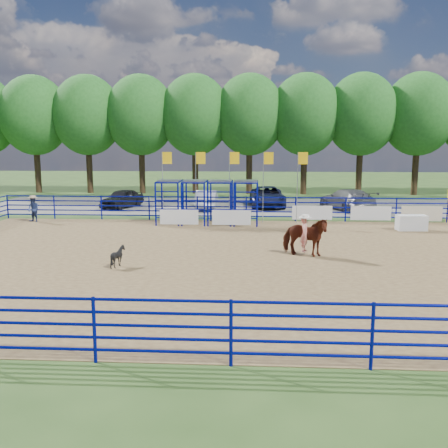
{
  "coord_description": "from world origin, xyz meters",
  "views": [
    {
      "loc": [
        0.47,
        -20.2,
        4.84
      ],
      "look_at": [
        -0.82,
        1.0,
        1.3
      ],
      "focal_mm": 40.0,
      "sensor_mm": 36.0,
      "label": 1
    }
  ],
  "objects_px": {
    "calf": "(118,256)",
    "car_d": "(347,199)",
    "car_b": "(207,199)",
    "car_a": "(122,198)",
    "announcer_table": "(411,223)",
    "horse_and_rider": "(305,234)",
    "car_c": "(267,197)",
    "spectator_cowboy": "(33,209)"
  },
  "relations": [
    {
      "from": "car_c",
      "to": "car_d",
      "type": "height_order",
      "value": "car_d"
    },
    {
      "from": "car_a",
      "to": "car_c",
      "type": "height_order",
      "value": "car_c"
    },
    {
      "from": "horse_and_rider",
      "to": "car_b",
      "type": "bearing_deg",
      "value": 110.66
    },
    {
      "from": "spectator_cowboy",
      "to": "car_c",
      "type": "xyz_separation_m",
      "value": [
        14.24,
        8.14,
        -0.06
      ]
    },
    {
      "from": "horse_and_rider",
      "to": "car_c",
      "type": "xyz_separation_m",
      "value": [
        -1.16,
        16.26,
        -0.19
      ]
    },
    {
      "from": "horse_and_rider",
      "to": "car_d",
      "type": "relative_size",
      "value": 0.48
    },
    {
      "from": "announcer_table",
      "to": "calf",
      "type": "xyz_separation_m",
      "value": [
        -13.85,
        -8.86,
        -0.0
      ]
    },
    {
      "from": "announcer_table",
      "to": "spectator_cowboy",
      "type": "distance_m",
      "value": 21.91
    },
    {
      "from": "car_a",
      "to": "car_b",
      "type": "distance_m",
      "value": 6.26
    },
    {
      "from": "calf",
      "to": "car_c",
      "type": "xyz_separation_m",
      "value": [
        6.24,
        18.54,
        0.32
      ]
    },
    {
      "from": "spectator_cowboy",
      "to": "car_b",
      "type": "xyz_separation_m",
      "value": [
        9.85,
        6.61,
        -0.13
      ]
    },
    {
      "from": "announcer_table",
      "to": "car_b",
      "type": "xyz_separation_m",
      "value": [
        -12.0,
        8.16,
        0.25
      ]
    },
    {
      "from": "horse_and_rider",
      "to": "car_d",
      "type": "height_order",
      "value": "horse_and_rider"
    },
    {
      "from": "car_a",
      "to": "car_c",
      "type": "distance_m",
      "value": 10.73
    },
    {
      "from": "car_c",
      "to": "calf",
      "type": "bearing_deg",
      "value": -111.24
    },
    {
      "from": "spectator_cowboy",
      "to": "calf",
      "type": "bearing_deg",
      "value": -52.43
    },
    {
      "from": "car_a",
      "to": "car_d",
      "type": "height_order",
      "value": "car_d"
    },
    {
      "from": "horse_and_rider",
      "to": "spectator_cowboy",
      "type": "xyz_separation_m",
      "value": [
        -15.4,
        8.12,
        -0.13
      ]
    },
    {
      "from": "car_b",
      "to": "car_d",
      "type": "distance_m",
      "value": 9.99
    },
    {
      "from": "car_a",
      "to": "car_c",
      "type": "xyz_separation_m",
      "value": [
        10.65,
        1.34,
        0.06
      ]
    },
    {
      "from": "calf",
      "to": "car_a",
      "type": "bearing_deg",
      "value": -14.88
    },
    {
      "from": "announcer_table",
      "to": "car_d",
      "type": "distance_m",
      "value": 8.41
    },
    {
      "from": "calf",
      "to": "car_d",
      "type": "relative_size",
      "value": 0.16
    },
    {
      "from": "announcer_table",
      "to": "car_b",
      "type": "bearing_deg",
      "value": 145.8
    },
    {
      "from": "announcer_table",
      "to": "spectator_cowboy",
      "type": "xyz_separation_m",
      "value": [
        -21.85,
        1.55,
        0.38
      ]
    },
    {
      "from": "calf",
      "to": "horse_and_rider",
      "type": "bearing_deg",
      "value": -102.14
    },
    {
      "from": "horse_and_rider",
      "to": "announcer_table",
      "type": "bearing_deg",
      "value": 45.56
    },
    {
      "from": "car_a",
      "to": "calf",
      "type": "bearing_deg",
      "value": -56.28
    },
    {
      "from": "car_a",
      "to": "horse_and_rider",
      "type": "bearing_deg",
      "value": -32.3
    },
    {
      "from": "horse_and_rider",
      "to": "calf",
      "type": "xyz_separation_m",
      "value": [
        -7.4,
        -2.28,
        -0.51
      ]
    },
    {
      "from": "calf",
      "to": "announcer_table",
      "type": "bearing_deg",
      "value": -86.67
    },
    {
      "from": "car_b",
      "to": "car_d",
      "type": "bearing_deg",
      "value": 179.11
    },
    {
      "from": "announcer_table",
      "to": "car_a",
      "type": "height_order",
      "value": "car_a"
    },
    {
      "from": "horse_and_rider",
      "to": "car_c",
      "type": "height_order",
      "value": "horse_and_rider"
    },
    {
      "from": "horse_and_rider",
      "to": "spectator_cowboy",
      "type": "bearing_deg",
      "value": 152.2
    },
    {
      "from": "announcer_table",
      "to": "calf",
      "type": "bearing_deg",
      "value": -147.4
    },
    {
      "from": "car_d",
      "to": "spectator_cowboy",
      "type": "bearing_deg",
      "value": -2.12
    },
    {
      "from": "calf",
      "to": "car_b",
      "type": "xyz_separation_m",
      "value": [
        1.85,
        17.01,
        0.25
      ]
    },
    {
      "from": "car_a",
      "to": "car_b",
      "type": "xyz_separation_m",
      "value": [
        6.26,
        -0.19,
        -0.01
      ]
    },
    {
      "from": "announcer_table",
      "to": "horse_and_rider",
      "type": "distance_m",
      "value": 9.22
    },
    {
      "from": "car_a",
      "to": "car_c",
      "type": "relative_size",
      "value": 0.75
    },
    {
      "from": "horse_and_rider",
      "to": "calf",
      "type": "distance_m",
      "value": 7.76
    }
  ]
}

